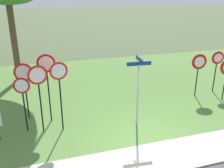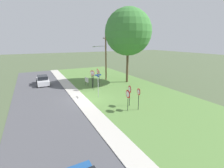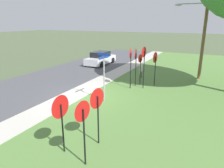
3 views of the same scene
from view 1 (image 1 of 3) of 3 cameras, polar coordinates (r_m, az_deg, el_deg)
The scene contains 11 objects.
ground_plane at distance 9.26m, azimuth 9.13°, elevation -13.53°, with size 160.00×160.00×0.00m, color #4C5B3D.
sidewalk_strip at distance 8.68m, azimuth 11.52°, elevation -16.12°, with size 44.00×1.60×0.06m, color #BCB7AD.
grass_median at distance 14.26m, azimuth -1.37°, elevation -0.52°, with size 44.00×12.00×0.04m, color #567F3D.
stop_sign_near_left at distance 9.37m, azimuth -16.52°, elevation -0.12°, with size 0.71×0.16×2.66m.
stop_sign_near_right at distance 9.67m, azimuth -19.84°, elevation -2.19°, with size 0.60×0.13×2.21m.
stop_sign_far_left at distance 9.27m, azimuth -11.98°, elevation 0.42°, with size 0.67×0.15×2.76m.
stop_sign_far_center at distance 9.99m, azimuth -14.71°, elevation 2.28°, with size 0.71×0.12×2.88m.
stop_sign_far_right at distance 10.63m, azimuth -19.54°, elevation 1.09°, with size 0.75×0.13×2.44m.
yield_sign_near_left at distance 13.11m, azimuth 19.34°, elevation 4.05°, with size 0.77×0.17×2.21m.
yield_sign_far_left at distance 14.05m, azimuth 23.04°, elevation 4.61°, with size 0.67×0.14×2.22m.
street_name_post at distance 9.61m, azimuth 6.01°, elevation -0.43°, with size 0.96×0.81×2.82m.
Camera 1 is at (-3.59, -6.80, 5.16)m, focal length 39.77 mm.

